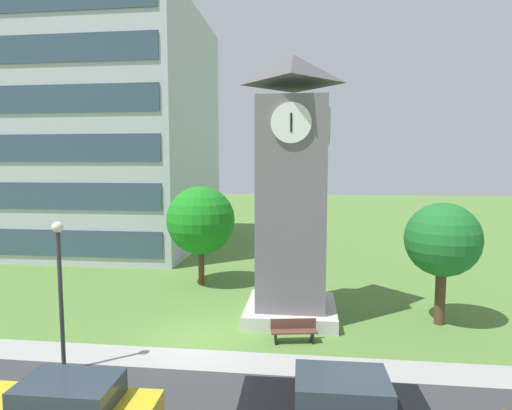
# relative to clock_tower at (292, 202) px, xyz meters

# --- Properties ---
(ground_plane) EXTENTS (160.00, 160.00, 0.00)m
(ground_plane) POSITION_rel_clock_tower_xyz_m (-3.45, -2.95, -5.25)
(ground_plane) COLOR #567F38
(kerb_strip) EXTENTS (120.00, 1.60, 0.01)m
(kerb_strip) POSITION_rel_clock_tower_xyz_m (-3.45, -4.64, -5.25)
(kerb_strip) COLOR #9E9E99
(kerb_strip) RESTS_ON ground
(office_building) EXTENTS (14.30, 15.55, 19.20)m
(office_building) POSITION_rel_clock_tower_xyz_m (-15.28, 15.40, 4.35)
(office_building) COLOR #B7BCC6
(office_building) RESTS_ON ground
(clock_tower) EXTENTS (4.01, 4.01, 11.65)m
(clock_tower) POSITION_rel_clock_tower_xyz_m (0.00, 0.00, 0.00)
(clock_tower) COLOR slate
(clock_tower) RESTS_ON ground
(park_bench) EXTENTS (1.86, 0.78, 0.88)m
(park_bench) POSITION_rel_clock_tower_xyz_m (0.21, -2.73, -4.79)
(park_bench) COLOR brown
(park_bench) RESTS_ON ground
(street_lamp) EXTENTS (0.36, 0.36, 5.08)m
(street_lamp) POSITION_rel_clock_tower_xyz_m (-7.43, -5.95, -2.04)
(street_lamp) COLOR #333338
(street_lamp) RESTS_ON ground
(tree_by_building) EXTENTS (3.89, 3.89, 5.70)m
(tree_by_building) POSITION_rel_clock_tower_xyz_m (-5.33, 4.58, -1.51)
(tree_by_building) COLOR #513823
(tree_by_building) RESTS_ON ground
(tree_streetside) EXTENTS (3.17, 3.17, 5.32)m
(tree_streetside) POSITION_rel_clock_tower_xyz_m (6.46, -0.10, -1.56)
(tree_streetside) COLOR #513823
(tree_streetside) RESTS_ON ground
(parked_car_black) EXTENTS (4.68, 2.12, 1.69)m
(parked_car_black) POSITION_rel_clock_tower_xyz_m (1.39, -8.52, -4.39)
(parked_car_black) COLOR black
(parked_car_black) RESTS_ON ground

